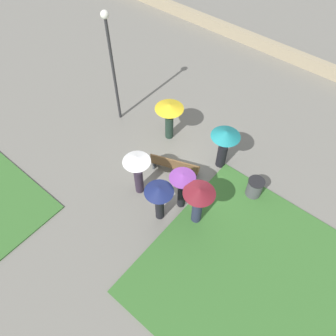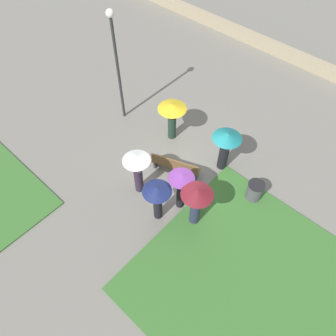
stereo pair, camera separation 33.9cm
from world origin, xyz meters
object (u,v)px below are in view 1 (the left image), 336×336
at_px(lamp_post, 111,57).
at_px(trash_bin, 255,188).
at_px(crowd_person_maroon, 199,199).
at_px(crowd_person_purple, 182,184).
at_px(crowd_person_navy, 159,196).
at_px(park_bench, 175,165).
at_px(crowd_person_yellow, 169,113).
at_px(crowd_person_white, 137,167).
at_px(crowd_person_teal, 224,142).

height_order(lamp_post, trash_bin, lamp_post).
bearing_deg(crowd_person_maroon, trash_bin, -122.97).
bearing_deg(lamp_post, crowd_person_purple, 159.40).
relative_size(trash_bin, crowd_person_navy, 0.47).
bearing_deg(trash_bin, park_bench, 20.24).
bearing_deg(crowd_person_navy, trash_bin, -17.73).
distance_m(crowd_person_yellow, crowd_person_white, 3.11).
height_order(lamp_post, crowd_person_yellow, lamp_post).
height_order(crowd_person_maroon, crowd_person_navy, crowd_person_maroon).
bearing_deg(crowd_person_white, lamp_post, -74.94).
xyz_separation_m(lamp_post, crowd_person_yellow, (-2.55, -0.50, -1.81)).
bearing_deg(crowd_person_white, crowd_person_maroon, 147.96).
bearing_deg(trash_bin, crowd_person_purple, 48.94).
height_order(trash_bin, crowd_person_teal, crowd_person_teal).
relative_size(park_bench, trash_bin, 2.32).
xyz_separation_m(park_bench, crowd_person_white, (0.50, 1.54, 0.98)).
bearing_deg(crowd_person_yellow, crowd_person_teal, 71.35).
relative_size(lamp_post, crowd_person_maroon, 2.56).
bearing_deg(crowd_person_navy, lamp_post, 77.44).
distance_m(park_bench, lamp_post, 4.93).
relative_size(trash_bin, crowd_person_yellow, 0.46).
distance_m(trash_bin, crowd_person_maroon, 2.69).
bearing_deg(crowd_person_maroon, crowd_person_purple, -20.46).
bearing_deg(crowd_person_white, crowd_person_navy, 124.38).
distance_m(park_bench, crowd_person_purple, 1.74).
height_order(crowd_person_maroon, crowd_person_yellow, crowd_person_maroon).
height_order(crowd_person_maroon, crowd_person_white, crowd_person_white).
relative_size(park_bench, lamp_post, 0.39).
bearing_deg(crowd_person_white, park_bench, -148.20).
bearing_deg(crowd_person_purple, crowd_person_maroon, -45.54).
xyz_separation_m(crowd_person_maroon, crowd_person_teal, (0.78, -2.73, -0.03)).
relative_size(crowd_person_white, crowd_person_navy, 1.11).
height_order(park_bench, trash_bin, park_bench).
bearing_deg(crowd_person_teal, trash_bin, 50.94).
distance_m(park_bench, trash_bin, 3.18).
distance_m(crowd_person_teal, crowd_person_navy, 3.47).
height_order(crowd_person_teal, crowd_person_white, crowd_person_white).
bearing_deg(park_bench, crowd_person_white, 50.83).
height_order(crowd_person_yellow, crowd_person_navy, crowd_person_yellow).
xyz_separation_m(lamp_post, crowd_person_purple, (-5.15, 1.94, -1.87)).
bearing_deg(crowd_person_white, trash_bin, 177.05).
xyz_separation_m(lamp_post, crowd_person_teal, (-5.20, -0.63, -1.81)).
bearing_deg(crowd_person_yellow, park_bench, 24.59).
distance_m(crowd_person_yellow, crowd_person_purple, 3.57).
relative_size(park_bench, crowd_person_purple, 1.05).
bearing_deg(trash_bin, lamp_post, 1.52).
relative_size(trash_bin, crowd_person_teal, 0.44).
height_order(park_bench, crowd_person_purple, crowd_person_purple).
xyz_separation_m(lamp_post, crowd_person_navy, (-4.86, 2.83, -1.85)).
bearing_deg(crowd_person_purple, crowd_person_navy, -141.91).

